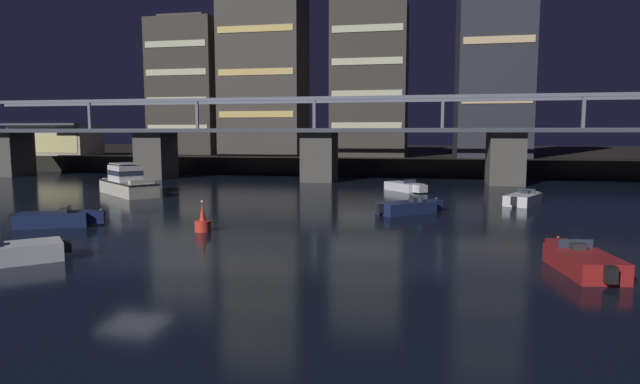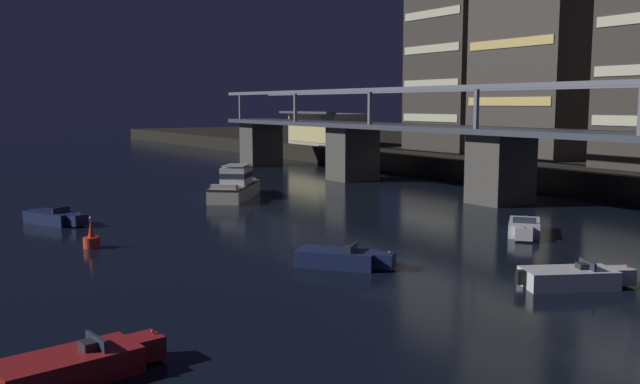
% 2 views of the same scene
% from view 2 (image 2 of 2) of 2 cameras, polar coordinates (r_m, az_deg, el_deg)
% --- Properties ---
extents(river_bridge, '(86.94, 6.40, 9.38)m').
position_cam_2_polar(river_bridge, '(56.07, 14.90, 3.18)').
color(river_bridge, '#4C4944').
rests_on(river_bridge, ground).
extents(tower_west_low, '(10.30, 9.55, 20.95)m').
position_cam_2_polar(tower_west_low, '(86.70, 11.59, 10.27)').
color(tower_west_low, '#38332D').
rests_on(tower_west_low, far_riverbank).
extents(tower_west_tall, '(12.06, 8.62, 30.48)m').
position_cam_2_polar(tower_west_tall, '(78.25, 17.78, 13.91)').
color(tower_west_tall, '#423D38').
rests_on(tower_west_tall, far_riverbank).
extents(waterfront_pavilion, '(12.40, 7.40, 4.70)m').
position_cam_2_polar(waterfront_pavilion, '(96.63, 0.63, 5.31)').
color(waterfront_pavilion, '#B2AD9E').
rests_on(waterfront_pavilion, far_riverbank).
extents(cabin_cruiser_near_left, '(8.31, 7.46, 2.79)m').
position_cam_2_polar(cabin_cruiser_near_left, '(58.11, -7.05, 0.54)').
color(cabin_cruiser_near_left, beige).
rests_on(cabin_cruiser_near_left, ground).
extents(speedboat_near_center, '(2.31, 5.23, 1.16)m').
position_cam_2_polar(speedboat_near_center, '(21.46, -19.73, -13.46)').
color(speedboat_near_center, maroon).
rests_on(speedboat_near_center, ground).
extents(speedboat_near_right, '(3.41, 4.94, 1.16)m').
position_cam_2_polar(speedboat_near_right, '(31.75, 20.40, -6.72)').
color(speedboat_near_right, silver).
rests_on(speedboat_near_right, ground).
extents(speedboat_mid_left, '(4.98, 3.33, 1.16)m').
position_cam_2_polar(speedboat_mid_left, '(48.57, -21.25, -2.00)').
color(speedboat_mid_left, '#19234C').
rests_on(speedboat_mid_left, ground).
extents(speedboat_mid_center, '(4.15, 4.59, 1.16)m').
position_cam_2_polar(speedboat_mid_center, '(43.34, 16.70, -2.89)').
color(speedboat_mid_center, silver).
rests_on(speedboat_mid_center, ground).
extents(speedboat_mid_right, '(4.60, 4.14, 1.16)m').
position_cam_2_polar(speedboat_mid_right, '(33.45, 1.74, -5.55)').
color(speedboat_mid_right, '#19234C').
rests_on(speedboat_mid_right, ground).
extents(channel_buoy, '(0.90, 0.90, 1.76)m').
position_cam_2_polar(channel_buoy, '(39.74, -18.56, -3.78)').
color(channel_buoy, red).
rests_on(channel_buoy, ground).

